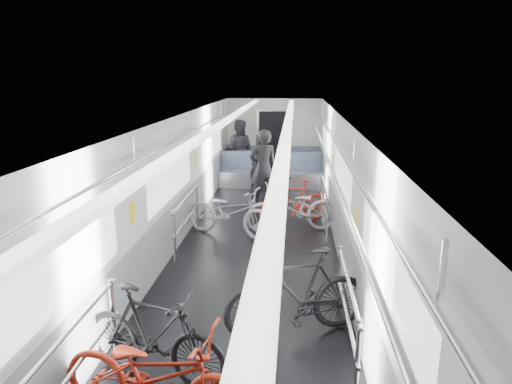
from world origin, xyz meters
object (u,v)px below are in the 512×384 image
Objects in this scene: bike_right_near at (297,293)px; bike_left_mid at (153,335)px; bike_aisle at (280,190)px; person_standing at (263,168)px; bike_left_near at (156,375)px; bike_right_far at (294,201)px; bike_left_far at (230,212)px; person_seated at (239,149)px; bike_right_mid at (293,208)px.

bike_left_mid is at bearing -75.26° from bike_right_near.
person_standing reaches higher than bike_aisle.
bike_aisle is (1.09, 6.59, -0.10)m from bike_left_mid.
bike_left_near is 7.31m from person_standing.
bike_left_mid is 5.61m from bike_right_far.
bike_right_far is at bearing -33.14° from bike_left_far.
bike_left_far is 5.20m from person_seated.
person_seated is (-0.47, 10.23, 0.42)m from bike_left_near.
bike_left_mid is 0.95× the size of person_seated.
person_seated is at bearing -177.44° from bike_right_far.
bike_right_mid is 1.20× the size of bike_right_far.
bike_left_far is 1.01× the size of person_standing.
person_standing reaches higher than bike_right_mid.
person_seated reaches higher than bike_left_far.
bike_right_near is (1.32, -3.46, 0.06)m from bike_left_far.
bike_right_near is (1.29, 1.60, 0.06)m from bike_left_near.
bike_right_near reaches higher than bike_left_far.
person_standing is (0.51, 2.23, 0.44)m from bike_left_far.
bike_right_mid reaches higher than bike_aisle.
person_seated is at bearing 24.27° from bike_left_far.
bike_left_near is at bearing 66.42° from person_standing.
bike_right_far is (1.22, 6.02, -0.02)m from bike_left_near.
bike_left_near reaches higher than bike_right_far.
person_seated reaches higher than bike_right_near.
bike_left_near is at bearing 102.60° from person_seated.
person_standing is (-0.41, 0.10, 0.52)m from bike_aisle.
bike_right_near is at bearing -37.96° from bike_left_mid.
bike_left_far is 2.33m from person_standing.
bike_left_far is at bearing -114.09° from bike_aisle.
bike_left_near is 1.02× the size of bike_right_near.
person_standing is at bearing 7.39° from bike_left_near.
person_standing is (-0.75, 1.26, 0.47)m from bike_right_far.
bike_right_far is (1.43, 5.42, -0.05)m from bike_left_mid.
bike_left_near is 1.03× the size of person_seated.
bike_left_near is 10.25m from person_seated.
bike_left_far is (0.17, 4.46, -0.02)m from bike_left_mid.
bike_right_mid is at bearing -80.33° from bike_aisle.
bike_right_mid is 2.05m from person_standing.
bike_left_mid is (-0.20, 0.60, 0.03)m from bike_left_near.
person_standing is 1.03× the size of person_seated.
bike_left_far is 2.32m from bike_aisle.
bike_left_far is 1.29m from bike_right_mid.
bike_left_near is 5.56m from bike_right_mid.
person_seated is (-1.69, 4.20, 0.44)m from bike_right_far.
bike_right_near is at bearing -12.41° from bike_right_mid.
bike_left_mid is at bearing -100.09° from bike_aisle.
bike_right_far is at bearing -74.31° from bike_aisle.
bike_right_near is 1.15× the size of bike_aisle.
bike_right_mid is at bearing 162.13° from bike_right_near.
person_seated reaches higher than bike_right_far.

